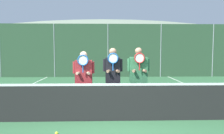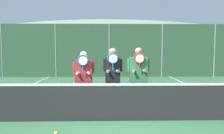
{
  "view_description": "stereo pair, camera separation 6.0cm",
  "coord_description": "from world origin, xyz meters",
  "px_view_note": "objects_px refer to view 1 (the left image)",
  "views": [
    {
      "loc": [
        -0.18,
        -5.39,
        1.79
      ],
      "look_at": [
        0.01,
        0.8,
        1.31
      ],
      "focal_mm": 35.0,
      "sensor_mm": 36.0,
      "label": 1
    },
    {
      "loc": [
        -0.12,
        -5.39,
        1.79
      ],
      "look_at": [
        0.01,
        0.8,
        1.31
      ],
      "focal_mm": 35.0,
      "sensor_mm": 36.0,
      "label": 2
    }
  ],
  "objects_px": {
    "tennis_ball_on_court": "(57,133)",
    "player_center_left": "(113,76)",
    "car_left_of_center": "(104,61)",
    "player_leftmost": "(84,77)",
    "car_center": "(171,61)",
    "car_far_left": "(34,62)",
    "player_center_right": "(138,75)"
  },
  "relations": [
    {
      "from": "player_center_right",
      "to": "player_center_left",
      "type": "bearing_deg",
      "value": -179.87
    },
    {
      "from": "car_far_left",
      "to": "car_center",
      "type": "bearing_deg",
      "value": -2.44
    },
    {
      "from": "player_center_right",
      "to": "car_far_left",
      "type": "relative_size",
      "value": 0.39
    },
    {
      "from": "player_center_right",
      "to": "tennis_ball_on_court",
      "type": "height_order",
      "value": "player_center_right"
    },
    {
      "from": "car_left_of_center",
      "to": "player_center_left",
      "type": "bearing_deg",
      "value": -88.48
    },
    {
      "from": "player_center_left",
      "to": "tennis_ball_on_court",
      "type": "bearing_deg",
      "value": -130.32
    },
    {
      "from": "tennis_ball_on_court",
      "to": "car_left_of_center",
      "type": "bearing_deg",
      "value": 85.75
    },
    {
      "from": "car_far_left",
      "to": "car_left_of_center",
      "type": "height_order",
      "value": "car_left_of_center"
    },
    {
      "from": "car_left_of_center",
      "to": "car_center",
      "type": "height_order",
      "value": "car_left_of_center"
    },
    {
      "from": "car_center",
      "to": "car_left_of_center",
      "type": "bearing_deg",
      "value": 179.73
    },
    {
      "from": "car_far_left",
      "to": "tennis_ball_on_court",
      "type": "height_order",
      "value": "car_far_left"
    },
    {
      "from": "player_center_right",
      "to": "car_far_left",
      "type": "height_order",
      "value": "player_center_right"
    },
    {
      "from": "car_left_of_center",
      "to": "tennis_ball_on_court",
      "type": "bearing_deg",
      "value": -94.25
    },
    {
      "from": "car_far_left",
      "to": "car_left_of_center",
      "type": "bearing_deg",
      "value": -4.48
    },
    {
      "from": "tennis_ball_on_court",
      "to": "player_leftmost",
      "type": "bearing_deg",
      "value": 74.24
    },
    {
      "from": "car_center",
      "to": "tennis_ball_on_court",
      "type": "height_order",
      "value": "car_center"
    },
    {
      "from": "player_center_left",
      "to": "car_far_left",
      "type": "bearing_deg",
      "value": 116.94
    },
    {
      "from": "car_far_left",
      "to": "tennis_ball_on_court",
      "type": "bearing_deg",
      "value": -70.35
    },
    {
      "from": "car_left_of_center",
      "to": "tennis_ball_on_court",
      "type": "height_order",
      "value": "car_left_of_center"
    },
    {
      "from": "car_far_left",
      "to": "car_left_of_center",
      "type": "relative_size",
      "value": 0.99
    },
    {
      "from": "player_leftmost",
      "to": "player_center_left",
      "type": "relative_size",
      "value": 0.95
    },
    {
      "from": "car_center",
      "to": "player_leftmost",
      "type": "bearing_deg",
      "value": -117.6
    },
    {
      "from": "car_left_of_center",
      "to": "player_leftmost",
      "type": "bearing_deg",
      "value": -92.63
    },
    {
      "from": "tennis_ball_on_court",
      "to": "player_center_left",
      "type": "bearing_deg",
      "value": 49.68
    },
    {
      "from": "player_center_right",
      "to": "tennis_ball_on_court",
      "type": "xyz_separation_m",
      "value": [
        -1.95,
        -1.46,
        -1.06
      ]
    },
    {
      "from": "player_leftmost",
      "to": "car_center",
      "type": "relative_size",
      "value": 0.43
    },
    {
      "from": "car_left_of_center",
      "to": "tennis_ball_on_court",
      "type": "relative_size",
      "value": 69.94
    },
    {
      "from": "car_left_of_center",
      "to": "tennis_ball_on_court",
      "type": "distance_m",
      "value": 12.75
    },
    {
      "from": "player_leftmost",
      "to": "car_left_of_center",
      "type": "distance_m",
      "value": 11.17
    },
    {
      "from": "player_center_right",
      "to": "car_center",
      "type": "bearing_deg",
      "value": 68.99
    },
    {
      "from": "car_far_left",
      "to": "car_center",
      "type": "height_order",
      "value": "car_center"
    },
    {
      "from": "player_leftmost",
      "to": "player_center_left",
      "type": "bearing_deg",
      "value": -4.84
    }
  ]
}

